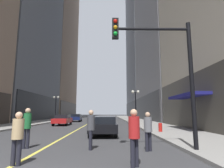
% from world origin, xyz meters
% --- Properties ---
extents(ground_plane, '(200.00, 200.00, 0.00)m').
position_xyz_m(ground_plane, '(0.00, 35.00, 0.00)').
color(ground_plane, '#38383A').
extents(sidewalk_left, '(4.50, 78.00, 0.15)m').
position_xyz_m(sidewalk_left, '(-8.25, 35.00, 0.07)').
color(sidewalk_left, gray).
rests_on(sidewalk_left, ground).
extents(sidewalk_right, '(4.50, 78.00, 0.15)m').
position_xyz_m(sidewalk_right, '(8.25, 35.00, 0.07)').
color(sidewalk_right, gray).
rests_on(sidewalk_right, ground).
extents(lane_centre_stripe, '(0.16, 70.00, 0.01)m').
position_xyz_m(lane_centre_stripe, '(0.00, 35.00, 0.00)').
color(lane_centre_stripe, '#E5D64C').
rests_on(lane_centre_stripe, ground).
extents(building_left_far, '(15.62, 26.00, 84.02)m').
position_xyz_m(building_left_far, '(-18.22, 60.00, 41.94)').
color(building_left_far, gray).
rests_on(building_left_far, ground).
extents(storefront_awning_right, '(1.60, 5.37, 3.12)m').
position_xyz_m(storefront_awning_right, '(9.69, 11.83, 2.99)').
color(storefront_awning_right, navy).
rests_on(storefront_awning_right, ground).
extents(car_black, '(1.91, 4.19, 1.32)m').
position_xyz_m(car_black, '(2.54, 9.57, 0.72)').
color(car_black, black).
rests_on(car_black, ground).
extents(car_red, '(1.86, 4.23, 1.32)m').
position_xyz_m(car_red, '(-2.91, 20.14, 0.72)').
color(car_red, '#B21919').
rests_on(car_red, ground).
extents(car_navy, '(2.06, 4.33, 1.32)m').
position_xyz_m(car_navy, '(-2.89, 29.43, 0.72)').
color(car_navy, '#141E4C').
rests_on(car_navy, ground).
extents(pedestrian_in_grey_suit, '(0.45, 0.45, 1.62)m').
position_xyz_m(pedestrian_in_grey_suit, '(4.60, 4.23, 0.94)').
color(pedestrian_in_grey_suit, black).
rests_on(pedestrian_in_grey_suit, ground).
extents(pedestrian_in_green_parka, '(0.40, 0.40, 1.80)m').
position_xyz_m(pedestrian_in_green_parka, '(-0.80, 4.89, 1.06)').
color(pedestrian_in_green_parka, black).
rests_on(pedestrian_in_green_parka, ground).
extents(pedestrian_in_red_jacket, '(0.48, 0.48, 1.71)m').
position_xyz_m(pedestrian_in_red_jacket, '(3.69, 1.98, 1.00)').
color(pedestrian_in_red_jacket, black).
rests_on(pedestrian_in_red_jacket, ground).
extents(pedestrian_in_tan_trench, '(0.36, 0.36, 1.63)m').
position_xyz_m(pedestrian_in_tan_trench, '(0.09, 2.19, 0.94)').
color(pedestrian_in_tan_trench, black).
rests_on(pedestrian_in_tan_trench, ground).
extents(pedestrian_with_orange_bag, '(0.34, 0.34, 1.71)m').
position_xyz_m(pedestrian_with_orange_bag, '(2.14, 4.56, 1.00)').
color(pedestrian_with_orange_bag, black).
rests_on(pedestrian_with_orange_bag, ground).
extents(traffic_light_near_right, '(3.43, 0.35, 5.65)m').
position_xyz_m(traffic_light_near_right, '(5.35, 3.76, 3.74)').
color(traffic_light_near_right, black).
rests_on(traffic_light_near_right, ground).
extents(street_lamp_left_far, '(1.06, 0.36, 4.43)m').
position_xyz_m(street_lamp_left_far, '(-6.40, 28.98, 3.26)').
color(street_lamp_left_far, black).
rests_on(street_lamp_left_far, ground).
extents(street_lamp_right_mid, '(1.06, 0.36, 4.43)m').
position_xyz_m(street_lamp_right_mid, '(6.40, 19.86, 3.26)').
color(street_lamp_right_mid, black).
rests_on(street_lamp_right_mid, ground).
extents(fire_hydrant_right, '(0.28, 0.28, 0.80)m').
position_xyz_m(fire_hydrant_right, '(6.90, 10.63, 0.40)').
color(fire_hydrant_right, red).
rests_on(fire_hydrant_right, ground).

